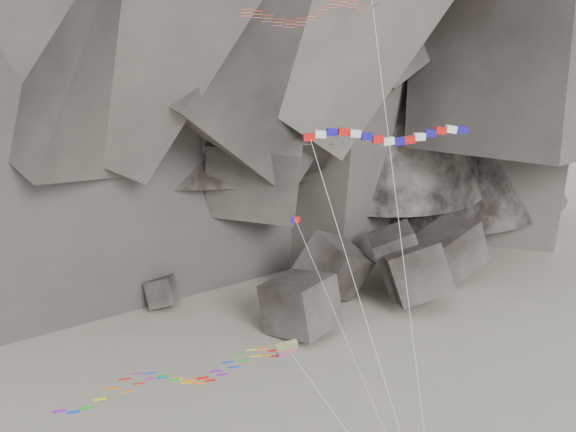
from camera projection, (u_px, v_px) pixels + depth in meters
name	position (u px, v px, depth m)	size (l,w,h in m)	color
boulder_field	(328.00, 284.00, 82.59)	(77.52, 18.29, 9.59)	#47423F
delta_kite	(302.00, 13.00, 39.51)	(9.72, 8.50, 32.58)	red
banner_kite	(387.00, 138.00, 41.17)	(9.53, 7.48, 24.79)	red
parafoil_kite	(168.00, 378.00, 43.08)	(21.39, 8.79, 11.40)	yellow
pennant_kite	(327.00, 295.00, 42.78)	(6.56, 8.33, 19.34)	red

